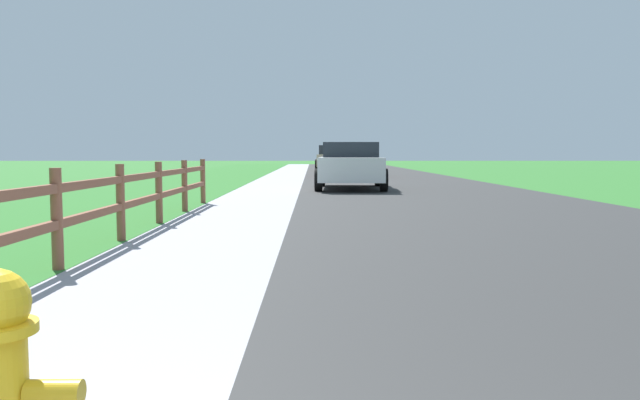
# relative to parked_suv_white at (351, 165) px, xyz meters

# --- Properties ---
(ground_plane) EXTENTS (120.00, 120.00, 0.00)m
(ground_plane) POSITION_rel_parked_suv_white_xyz_m (-1.57, 5.65, -0.73)
(ground_plane) COLOR #2E6D2A
(road_asphalt) EXTENTS (7.00, 66.00, 0.01)m
(road_asphalt) POSITION_rel_parked_suv_white_xyz_m (1.93, 7.65, -0.73)
(road_asphalt) COLOR #303030
(road_asphalt) RESTS_ON ground
(curb_concrete) EXTENTS (6.00, 66.00, 0.01)m
(curb_concrete) POSITION_rel_parked_suv_white_xyz_m (-4.57, 7.65, -0.73)
(curb_concrete) COLOR #9E9CA6
(curb_concrete) RESTS_ON ground
(grass_verge) EXTENTS (5.00, 66.00, 0.00)m
(grass_verge) POSITION_rel_parked_suv_white_xyz_m (-6.07, 7.65, -0.73)
(grass_verge) COLOR #2E6D2A
(grass_verge) RESTS_ON ground
(rail_fence) EXTENTS (0.11, 13.94, 0.99)m
(rail_fence) POSITION_rel_parked_suv_white_xyz_m (-3.65, -12.51, -0.16)
(rail_fence) COLOR brown
(rail_fence) RESTS_ON ground
(parked_suv_white) EXTENTS (2.29, 4.60, 1.45)m
(parked_suv_white) POSITION_rel_parked_suv_white_xyz_m (0.00, 0.00, 0.00)
(parked_suv_white) COLOR white
(parked_suv_white) RESTS_ON ground
(parked_car_red) EXTENTS (2.22, 4.81, 1.52)m
(parked_car_red) POSITION_rel_parked_suv_white_xyz_m (0.63, 9.78, 0.01)
(parked_car_red) COLOR maroon
(parked_car_red) RESTS_ON ground
(parked_car_beige) EXTENTS (2.17, 4.69, 1.57)m
(parked_car_beige) POSITION_rel_parked_suv_white_xyz_m (0.00, 17.78, 0.06)
(parked_car_beige) COLOR #C6B793
(parked_car_beige) RESTS_ON ground
(parked_car_black) EXTENTS (2.17, 4.89, 1.50)m
(parked_car_black) POSITION_rel_parked_suv_white_xyz_m (0.76, 25.24, 0.02)
(parked_car_black) COLOR black
(parked_car_black) RESTS_ON ground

